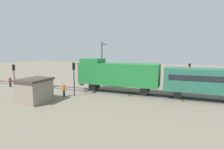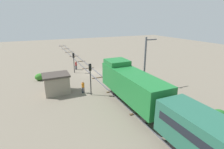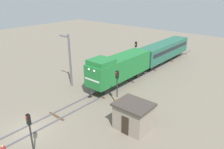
# 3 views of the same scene
# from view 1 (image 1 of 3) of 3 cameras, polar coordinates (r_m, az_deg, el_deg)

# --- Properties ---
(ground_plane) EXTENTS (116.75, 116.75, 0.00)m
(ground_plane) POSITION_cam_1_polar(r_m,az_deg,el_deg) (32.10, -23.03, -3.40)
(ground_plane) COLOR #756B5B
(railway_track) EXTENTS (2.40, 77.83, 0.16)m
(railway_track) POSITION_cam_1_polar(r_m,az_deg,el_deg) (32.08, -23.04, -3.27)
(railway_track) COLOR #595960
(railway_track) RESTS_ON ground
(locomotive) EXTENTS (2.90, 11.60, 4.60)m
(locomotive) POSITION_cam_1_polar(r_m,az_deg,el_deg) (24.06, 1.54, 0.38)
(locomotive) COLOR #1E7233
(locomotive) RESTS_ON railway_track
(traffic_signal_near) EXTENTS (0.32, 0.34, 3.79)m
(traffic_signal_near) POSITION_cam_1_polar(r_m,az_deg,el_deg) (30.65, -29.41, 0.74)
(traffic_signal_near) COLOR #262628
(traffic_signal_near) RESTS_ON ground
(traffic_signal_mid) EXTENTS (0.32, 0.34, 4.34)m
(traffic_signal_mid) POSITION_cam_1_polar(r_m,az_deg,el_deg) (23.09, -12.38, 0.50)
(traffic_signal_mid) COLOR #262628
(traffic_signal_mid) RESTS_ON ground
(traffic_signal_far) EXTENTS (0.32, 0.34, 4.13)m
(traffic_signal_far) POSITION_cam_1_polar(r_m,az_deg,el_deg) (26.27, 23.89, 0.56)
(traffic_signal_far) COLOR #262628
(traffic_signal_far) RESTS_ON ground
(worker_near_track) EXTENTS (0.38, 0.38, 1.70)m
(worker_near_track) POSITION_cam_1_polar(r_m,az_deg,el_deg) (32.90, -30.35, -1.83)
(worker_near_track) COLOR #262B38
(worker_near_track) RESTS_ON ground
(worker_by_signal) EXTENTS (0.38, 0.38, 1.70)m
(worker_by_signal) POSITION_cam_1_polar(r_m,az_deg,el_deg) (23.37, -15.44, -4.54)
(worker_by_signal) COLOR #262B38
(worker_by_signal) RESTS_ON ground
(catenary_mast) EXTENTS (1.94, 0.28, 7.40)m
(catenary_mast) POSITION_cam_1_polar(r_m,az_deg,el_deg) (30.32, -3.30, 4.11)
(catenary_mast) COLOR #595960
(catenary_mast) RESTS_ON ground
(relay_hut) EXTENTS (3.50, 2.90, 2.74)m
(relay_hut) POSITION_cam_1_polar(r_m,az_deg,el_deg) (21.83, -23.87, -4.71)
(relay_hut) COLOR gray
(relay_hut) RESTS_ON ground
(bush_mid) EXTENTS (1.76, 1.44, 1.28)m
(bush_mid) POSITION_cam_1_polar(r_m,az_deg,el_deg) (29.26, 18.41, -2.93)
(bush_mid) COLOR #236526
(bush_mid) RESTS_ON ground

